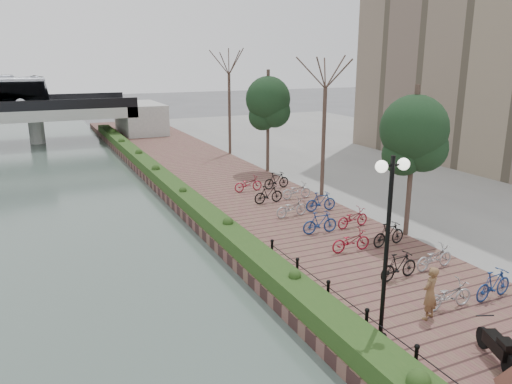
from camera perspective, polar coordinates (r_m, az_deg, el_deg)
promenade at (r=28.00m, az=-1.12°, el=-1.07°), size 8.00×75.00×0.50m
inland_pavement at (r=37.18m, az=22.14°, el=1.88°), size 24.00×75.00×0.50m
hedge at (r=29.06m, az=-9.27°, el=0.46°), size 1.10×56.00×0.60m
chain_fence at (r=14.20m, az=15.01°, el=-15.99°), size 0.10×14.10×0.70m
lamppost at (r=13.41m, az=14.99°, el=-2.14°), size 1.02×0.32×5.18m
motorcycle at (r=14.65m, az=25.76°, el=-15.42°), size 1.02×1.63×0.98m
pedestrian at (r=15.90m, az=19.27°, el=-10.85°), size 0.70×0.58×1.66m
bicycle_parking at (r=22.84m, az=9.07°, el=-3.15°), size 2.40×17.32×1.00m
street_trees at (r=25.08m, az=11.76°, el=4.77°), size 3.20×37.12×6.80m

